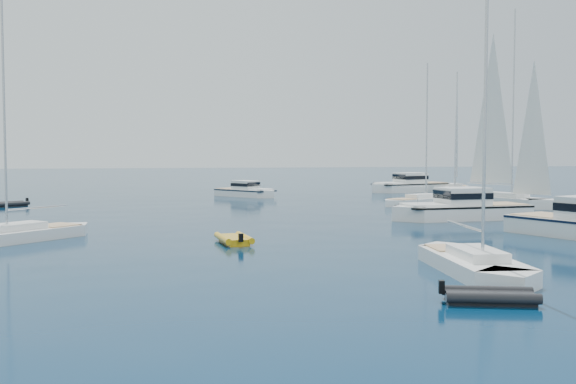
# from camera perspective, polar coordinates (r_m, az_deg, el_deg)

# --- Properties ---
(ground) EXTENTS (400.00, 400.00, 0.00)m
(ground) POSITION_cam_1_polar(r_m,az_deg,el_deg) (28.08, 14.77, -7.28)
(ground) COLOR #072948
(ground) RESTS_ON ground
(motor_cruiser_centre) EXTENTS (12.10, 4.47, 3.12)m
(motor_cruiser_centre) POSITION_cam_1_polar(r_m,az_deg,el_deg) (53.46, 14.32, -2.25)
(motor_cruiser_centre) COLOR silver
(motor_cruiser_centre) RESTS_ON ground
(motor_cruiser_distant) EXTENTS (12.73, 6.96, 3.20)m
(motor_cruiser_distant) POSITION_cam_1_polar(r_m,az_deg,el_deg) (89.19, 10.18, 0.02)
(motor_cruiser_distant) COLOR white
(motor_cruiser_distant) RESTS_ON ground
(motor_cruiser_horizon) EXTENTS (7.66, 8.90, 2.38)m
(motor_cruiser_horizon) POSITION_cam_1_polar(r_m,az_deg,el_deg) (78.37, -3.53, -0.39)
(motor_cruiser_horizon) COLOR white
(motor_cruiser_horizon) RESTS_ON ground
(sailboat_fore) EXTENTS (3.75, 10.54, 15.16)m
(sailboat_fore) POSITION_cam_1_polar(r_m,az_deg,el_deg) (30.17, 15.38, -6.55)
(sailboat_fore) COLOR white
(sailboat_fore) RESTS_ON ground
(sailboat_mid_l) EXTENTS (8.85, 8.97, 14.71)m
(sailboat_mid_l) POSITION_cam_1_polar(r_m,az_deg,el_deg) (42.28, -21.53, -3.84)
(sailboat_mid_l) COLOR silver
(sailboat_mid_l) RESTS_ON ground
(sailboat_centre) EXTENTS (9.93, 6.52, 14.39)m
(sailboat_centre) POSITION_cam_1_polar(r_m,az_deg,el_deg) (67.30, 11.03, -1.07)
(sailboat_centre) COLOR white
(sailboat_centre) RESTS_ON ground
(sailboat_sails_r) EXTENTS (8.03, 13.44, 19.28)m
(sailboat_sails_r) POSITION_cam_1_polar(r_m,az_deg,el_deg) (68.33, 17.51, -1.09)
(sailboat_sails_r) COLOR white
(sailboat_sails_r) RESTS_ON ground
(sailboat_sails_far) EXTENTS (7.75, 10.83, 15.93)m
(sailboat_sails_far) POSITION_cam_1_polar(r_m,az_deg,el_deg) (89.79, 14.02, -0.01)
(sailboat_sails_far) COLOR silver
(sailboat_sails_far) RESTS_ON ground
(tender_yellow) EXTENTS (2.28, 3.72, 0.95)m
(tender_yellow) POSITION_cam_1_polar(r_m,az_deg,el_deg) (38.42, -4.61, -4.32)
(tender_yellow) COLOR #C9950B
(tender_yellow) RESTS_ON ground
(tender_grey_near) EXTENTS (3.67, 2.73, 0.95)m
(tender_grey_near) POSITION_cam_1_polar(r_m,az_deg,el_deg) (24.29, 16.72, -8.98)
(tender_grey_near) COLOR black
(tender_grey_near) RESTS_ON ground
(tender_grey_far) EXTENTS (4.30, 3.87, 0.95)m
(tender_grey_far) POSITION_cam_1_polar(r_m,az_deg,el_deg) (69.11, -22.62, -1.15)
(tender_grey_far) COLOR black
(tender_grey_far) RESTS_ON ground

